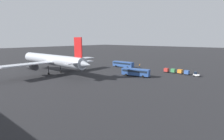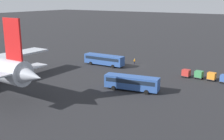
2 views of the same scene
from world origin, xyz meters
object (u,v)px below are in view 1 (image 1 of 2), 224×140
Objects in this scene: shuttle_bus_near at (123,64)px; shuttle_bus_far at (136,72)px; baggage_tug at (196,74)px; airplane at (52,60)px; cargo_cart_orange at (180,71)px; cargo_cart_green at (173,71)px; cargo_cart_blue at (187,72)px; worker_person at (140,66)px; cargo_cart_red at (166,70)px.

shuttle_bus_near is 1.03× the size of shuttle_bus_far.
baggage_tug is (-20.28, -16.24, -1.02)m from shuttle_bus_far.
airplane is 64.71m from baggage_tug.
cargo_cart_orange is 1.00× the size of cargo_cart_green.
airplane is at bearing 33.28° from baggage_tug.
shuttle_bus_near is 34.87m from cargo_cart_blue.
baggage_tug is 1.13× the size of cargo_cart_blue.
worker_person is (-6.86, -6.72, -1.08)m from shuttle_bus_near.
cargo_cart_green is (-28.52, -1.25, -0.75)m from shuttle_bus_near.
shuttle_bus_near is 24.72m from shuttle_bus_far.
worker_person is at bearing -14.18° from cargo_cart_green.
cargo_cart_orange is (7.28, -1.23, 0.25)m from baggage_tug.
worker_person is at bearing -116.95° from airplane.
baggage_tug reaches higher than cargo_cart_red.
shuttle_bus_near is at bearing -0.09° from baggage_tug.
cargo_cart_green is (3.16, 0.04, 0.00)m from cargo_cart_orange.
airplane is 24.65× the size of cargo_cart_blue.
shuttle_bus_near reaches higher than cargo_cart_orange.
shuttle_bus_near is 28.55m from cargo_cart_green.
cargo_cart_orange is 6.35m from cargo_cart_red.
shuttle_bus_far is 25.80m from worker_person.
shuttle_bus_far is (-18.68, 16.19, 0.02)m from shuttle_bus_near.
cargo_cart_blue is at bearing 172.56° from cargo_cart_orange.
cargo_cart_blue is (-27.99, 5.84, 0.32)m from worker_person.
cargo_cart_orange is at bearing -9.80° from baggage_tug.
airplane is 61.79m from cargo_cart_blue.
baggage_tug is at bearing 173.48° from cargo_cart_green.
shuttle_bus_far reaches higher than cargo_cart_red.
shuttle_bus_near is at bearing 1.73° from cargo_cart_red.
cargo_cart_red is (-18.50, 5.96, 0.32)m from worker_person.
cargo_cart_green is at bearing -139.46° from airplane.
cargo_cart_blue is (4.12, -0.82, 0.25)m from baggage_tug.
airplane reaches higher than cargo_cart_orange.
worker_person is 0.81× the size of cargo_cart_blue.
airplane reaches higher than cargo_cart_blue.
shuttle_bus_near is 31.72m from cargo_cart_orange.
cargo_cart_orange reaches higher than worker_person.
cargo_cart_orange and cargo_cart_green have the same top height.
airplane is at bearing 40.28° from cargo_cart_green.
cargo_cart_green is (-43.37, -36.75, -5.03)m from airplane.
cargo_cart_blue is 3.19m from cargo_cart_orange.
shuttle_bus_far is 21.79m from cargo_cart_orange.
cargo_cart_blue is (-16.16, -17.06, -0.77)m from shuttle_bus_far.
cargo_cart_orange is at bearing -7.44° from cargo_cart_blue.
worker_person is at bearing -17.85° from cargo_cart_red.
shuttle_bus_far is at bearing -149.81° from airplane.
baggage_tug is 1.38× the size of worker_person.
shuttle_bus_near is 6.03× the size of cargo_cart_red.
cargo_cart_red is (-25.35, -0.76, -0.75)m from shuttle_bus_near.
airplane is 59.53m from cargo_cart_orange.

